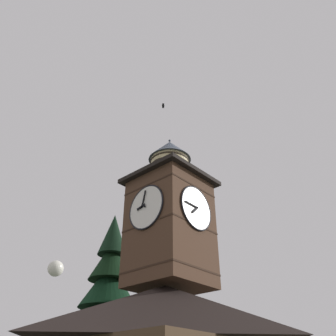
% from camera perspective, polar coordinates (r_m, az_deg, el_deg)
% --- Properties ---
extents(clock_tower, '(4.56, 4.56, 9.73)m').
position_cam_1_polar(clock_tower, '(21.51, 0.30, -7.59)').
color(clock_tower, '#4C3323').
rests_on(clock_tower, building_main).
extents(pine_tree_behind, '(6.30, 6.30, 12.90)m').
position_cam_1_polar(pine_tree_behind, '(24.15, -9.75, -23.81)').
color(pine_tree_behind, '#473323').
rests_on(pine_tree_behind, ground_plane).
extents(moon, '(2.36, 2.36, 2.36)m').
position_cam_1_polar(moon, '(59.04, -17.20, -14.81)').
color(moon, silver).
extents(flying_bird_high, '(0.51, 0.48, 0.13)m').
position_cam_1_polar(flying_bird_high, '(29.90, -0.76, 9.71)').
color(flying_bird_high, black).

